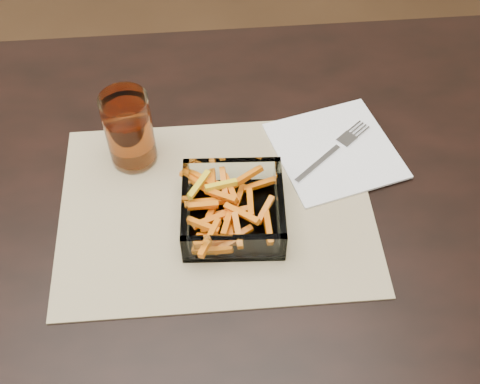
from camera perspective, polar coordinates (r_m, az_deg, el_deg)
The scene contains 6 objects.
dining_table at distance 0.93m, azimuth -9.44°, elevation -7.21°, with size 1.60×0.90×0.75m.
placemat at distance 0.87m, azimuth -2.27°, elevation -1.48°, with size 0.45×0.33×0.00m, color tan.
glass_bowl at distance 0.84m, azimuth -0.67°, elevation -1.77°, with size 0.15×0.15×0.05m.
tumbler at distance 0.90m, azimuth -10.44°, elevation 5.62°, with size 0.07×0.07×0.12m.
napkin at distance 0.95m, azimuth 9.00°, elevation 3.92°, with size 0.18×0.18×0.00m, color white.
fork at distance 0.94m, azimuth 8.94°, elevation 3.99°, with size 0.14×0.12×0.00m.
Camera 1 is at (0.11, -0.47, 1.46)m, focal length 45.00 mm.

